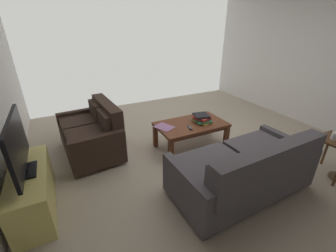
{
  "coord_description": "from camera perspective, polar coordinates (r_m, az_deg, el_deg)",
  "views": [
    {
      "loc": [
        1.91,
        2.6,
        1.96
      ],
      "look_at": [
        0.63,
        0.05,
        0.62
      ],
      "focal_mm": 23.45,
      "sensor_mm": 36.0,
      "label": 1
    }
  ],
  "objects": [
    {
      "name": "ground_plane",
      "position": [
        3.77,
        8.33,
        -6.52
      ],
      "size": [
        5.43,
        5.7,
        0.01
      ],
      "primitive_type": "cube",
      "color": "tan"
    },
    {
      "name": "wall_left",
      "position": [
        5.34,
        35.13,
        14.48
      ],
      "size": [
        0.12,
        5.7,
        2.75
      ],
      "primitive_type": "cube",
      "color": "silver",
      "rests_on": "ground"
    },
    {
      "name": "sofa_main",
      "position": [
        2.86,
        19.47,
        -10.74
      ],
      "size": [
        1.77,
        0.93,
        0.82
      ],
      "color": "black",
      "rests_on": "ground"
    },
    {
      "name": "loveseat_near",
      "position": [
        3.75,
        -18.91,
        -1.67
      ],
      "size": [
        0.9,
        1.32,
        0.83
      ],
      "color": "black",
      "rests_on": "ground"
    },
    {
      "name": "coffee_table",
      "position": [
        3.7,
        6.02,
        -0.24
      ],
      "size": [
        1.15,
        0.67,
        0.45
      ],
      "color": "brown",
      "rests_on": "ground"
    },
    {
      "name": "end_table",
      "position": [
        3.73,
        37.58,
        -4.29
      ],
      "size": [
        0.44,
        0.44,
        0.56
      ],
      "color": "brown",
      "rests_on": "ground"
    },
    {
      "name": "tv_stand",
      "position": [
        2.99,
        -31.8,
        -14.03
      ],
      "size": [
        0.39,
        1.14,
        0.51
      ],
      "color": "#D8C666",
      "rests_on": "ground"
    },
    {
      "name": "flat_tv",
      "position": [
        2.7,
        -34.55,
        -4.27
      ],
      "size": [
        0.2,
        0.96,
        0.62
      ],
      "color": "black",
      "rests_on": "tv_stand"
    },
    {
      "name": "coffee_mug",
      "position": [
        3.64,
        37.31,
        -2.08
      ],
      "size": [
        0.1,
        0.08,
        0.1
      ],
      "color": "white",
      "rests_on": "end_table"
    },
    {
      "name": "book_stack",
      "position": [
        3.71,
        8.8,
        1.97
      ],
      "size": [
        0.3,
        0.31,
        0.14
      ],
      "color": "#E0CC4C",
      "rests_on": "coffee_table"
    },
    {
      "name": "tv_remote",
      "position": [
        3.5,
        5.7,
        -0.42
      ],
      "size": [
        0.09,
        0.17,
        0.02
      ],
      "color": "black",
      "rests_on": "coffee_table"
    },
    {
      "name": "loose_magazine",
      "position": [
        3.51,
        -0.99,
        -0.26
      ],
      "size": [
        0.33,
        0.36,
        0.01
      ],
      "primitive_type": "cube",
      "rotation": [
        0.0,
        0.0,
        3.55
      ],
      "color": "#996699",
      "rests_on": "coffee_table"
    }
  ]
}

